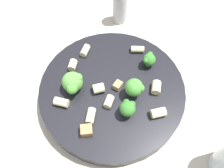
% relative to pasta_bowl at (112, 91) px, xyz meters
% --- Properties ---
extents(ground_plane, '(2.00, 2.00, 0.00)m').
position_rel_pasta_bowl_xyz_m(ground_plane, '(0.00, 0.00, -0.02)').
color(ground_plane, '#BCB29E').
extents(pasta_bowl, '(0.28, 0.28, 0.04)m').
position_rel_pasta_bowl_xyz_m(pasta_bowl, '(0.00, 0.00, 0.00)').
color(pasta_bowl, black).
rests_on(pasta_bowl, ground_plane).
extents(broccoli_floret_0, '(0.03, 0.03, 0.03)m').
position_rel_pasta_bowl_xyz_m(broccoli_floret_0, '(0.02, 0.09, 0.03)').
color(broccoli_floret_0, '#9EC175').
rests_on(broccoli_floret_0, pasta_bowl).
extents(broccoli_floret_1, '(0.03, 0.03, 0.03)m').
position_rel_pasta_bowl_xyz_m(broccoli_floret_1, '(0.06, -0.02, 0.04)').
color(broccoli_floret_1, '#93B766').
rests_on(broccoli_floret_1, pasta_bowl).
extents(broccoli_floret_2, '(0.03, 0.03, 0.04)m').
position_rel_pasta_bowl_xyz_m(broccoli_floret_2, '(0.04, 0.02, 0.04)').
color(broccoli_floret_2, '#84AD60').
rests_on(broccoli_floret_2, pasta_bowl).
extents(broccoli_floret_3, '(0.04, 0.04, 0.04)m').
position_rel_pasta_bowl_xyz_m(broccoli_floret_3, '(-0.05, -0.05, 0.04)').
color(broccoli_floret_3, '#93B766').
rests_on(broccoli_floret_3, pasta_bowl).
extents(rigatoni_0, '(0.03, 0.03, 0.01)m').
position_rel_pasta_bowl_xyz_m(rigatoni_0, '(0.02, -0.07, 0.02)').
color(rigatoni_0, beige).
rests_on(rigatoni_0, pasta_bowl).
extents(rigatoni_1, '(0.03, 0.03, 0.02)m').
position_rel_pasta_bowl_xyz_m(rigatoni_1, '(0.10, 0.01, 0.02)').
color(rigatoni_1, beige).
rests_on(rigatoni_1, pasta_bowl).
extents(rigatoni_2, '(0.03, 0.03, 0.01)m').
position_rel_pasta_bowl_xyz_m(rigatoni_2, '(-0.02, 0.10, 0.02)').
color(rigatoni_2, beige).
rests_on(rigatoni_2, pasta_bowl).
extents(rigatoni_3, '(0.02, 0.03, 0.02)m').
position_rel_pasta_bowl_xyz_m(rigatoni_3, '(-0.09, -0.02, 0.02)').
color(rigatoni_3, beige).
rests_on(rigatoni_3, pasta_bowl).
extents(rigatoni_4, '(0.03, 0.03, 0.02)m').
position_rel_pasta_bowl_xyz_m(rigatoni_4, '(-0.04, -0.09, 0.02)').
color(rigatoni_4, beige).
rests_on(rigatoni_4, pasta_bowl).
extents(rigatoni_5, '(0.02, 0.03, 0.01)m').
position_rel_pasta_bowl_xyz_m(rigatoni_5, '(0.02, -0.03, 0.02)').
color(rigatoni_5, beige).
rests_on(rigatoni_5, pasta_bowl).
extents(rigatoni_6, '(0.03, 0.03, 0.02)m').
position_rel_pasta_bowl_xyz_m(rigatoni_6, '(-0.01, -0.02, 0.02)').
color(rigatoni_6, beige).
rests_on(rigatoni_6, pasta_bowl).
extents(rigatoni_7, '(0.03, 0.03, 0.02)m').
position_rel_pasta_bowl_xyz_m(rigatoni_7, '(0.06, 0.05, 0.02)').
color(rigatoni_7, beige).
rests_on(rigatoni_7, pasta_bowl).
extents(rigatoni_8, '(0.02, 0.03, 0.01)m').
position_rel_pasta_bowl_xyz_m(rigatoni_8, '(-0.10, 0.02, 0.02)').
color(rigatoni_8, beige).
rests_on(rigatoni_8, pasta_bowl).
extents(chicken_chunk_0, '(0.03, 0.03, 0.02)m').
position_rel_pasta_bowl_xyz_m(chicken_chunk_0, '(0.03, -0.09, 0.02)').
color(chicken_chunk_0, '#A87A4C').
rests_on(chicken_chunk_0, pasta_bowl).
extents(chicken_chunk_1, '(0.02, 0.02, 0.01)m').
position_rel_pasta_bowl_xyz_m(chicken_chunk_1, '(0.01, 0.01, 0.02)').
color(chicken_chunk_1, tan).
rests_on(chicken_chunk_1, pasta_bowl).
extents(pepper_shaker, '(0.04, 0.04, 0.10)m').
position_rel_pasta_bowl_xyz_m(pepper_shaker, '(-0.14, 0.17, 0.03)').
color(pepper_shaker, '#B2B2B7').
rests_on(pepper_shaker, ground_plane).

